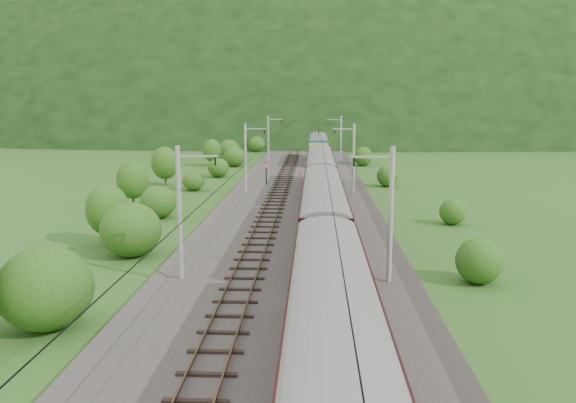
{
  "coord_description": "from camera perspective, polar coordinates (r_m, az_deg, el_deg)",
  "views": [
    {
      "loc": [
        1.75,
        -32.12,
        10.86
      ],
      "look_at": [
        -0.43,
        13.68,
        2.6
      ],
      "focal_mm": 35.0,
      "sensor_mm": 36.0,
      "label": 1
    }
  ],
  "objects": [
    {
      "name": "signal",
      "position": [
        71.91,
        -2.23,
        2.9
      ],
      "size": [
        0.27,
        0.27,
        2.42
      ],
      "color": "black",
      "rests_on": "railbed"
    },
    {
      "name": "overhead_wires",
      "position": [
        42.32,
        0.34,
        5.11
      ],
      "size": [
        4.83,
        198.0,
        0.03
      ],
      "color": "black",
      "rests_on": "ground"
    },
    {
      "name": "vegetation_right",
      "position": [
        55.21,
        12.53,
        -0.03
      ],
      "size": [
        6.91,
        106.5,
        2.9
      ],
      "color": "#274B14",
      "rests_on": "ground"
    },
    {
      "name": "mountain_main",
      "position": [
        292.33,
        2.4,
        8.07
      ],
      "size": [
        504.0,
        360.0,
        244.0
      ],
      "primitive_type": "ellipsoid",
      "color": "black",
      "rests_on": "ground"
    },
    {
      "name": "hazard_post_far",
      "position": [
        94.31,
        1.79,
        4.26
      ],
      "size": [
        0.17,
        0.17,
        1.57
      ],
      "primitive_type": "cylinder",
      "color": "red",
      "rests_on": "railbed"
    },
    {
      "name": "ground",
      "position": [
        33.95,
        -0.38,
        -8.44
      ],
      "size": [
        600.0,
        600.0,
        0.0
      ],
      "primitive_type": "plane",
      "color": "#2C551A",
      "rests_on": "ground"
    },
    {
      "name": "train",
      "position": [
        41.67,
        3.58,
        0.25
      ],
      "size": [
        3.11,
        126.33,
        5.42
      ],
      "color": "black",
      "rests_on": "ground"
    },
    {
      "name": "mountain_ridge",
      "position": [
        353.9,
        -17.58,
        7.98
      ],
      "size": [
        336.0,
        280.0,
        132.0
      ],
      "primitive_type": "ellipsoid",
      "color": "black",
      "rests_on": "ground"
    },
    {
      "name": "railbed",
      "position": [
        43.49,
        0.34,
        -4.04
      ],
      "size": [
        14.0,
        220.0,
        0.3
      ],
      "primitive_type": "cube",
      "color": "#38332D",
      "rests_on": "ground"
    },
    {
      "name": "track_left",
      "position": [
        43.6,
        -2.82,
        -3.72
      ],
      "size": [
        2.4,
        220.0,
        0.27
      ],
      "color": "brown",
      "rests_on": "railbed"
    },
    {
      "name": "catenary_left",
      "position": [
        64.91,
        -4.27,
        4.56
      ],
      "size": [
        2.54,
        192.28,
        8.0
      ],
      "color": "gray",
      "rests_on": "railbed"
    },
    {
      "name": "hazard_post_near",
      "position": [
        72.88,
        1.27,
        2.49
      ],
      "size": [
        0.16,
        0.16,
        1.54
      ],
      "primitive_type": "cylinder",
      "color": "red",
      "rests_on": "railbed"
    },
    {
      "name": "track_right",
      "position": [
        43.41,
        3.51,
        -3.79
      ],
      "size": [
        2.4,
        220.0,
        0.27
      ],
      "color": "brown",
      "rests_on": "railbed"
    },
    {
      "name": "catenary_right",
      "position": [
        64.58,
        6.61,
        4.49
      ],
      "size": [
        2.54,
        192.28,
        8.0
      ],
      "color": "gray",
      "rests_on": "railbed"
    },
    {
      "name": "vegetation_left",
      "position": [
        50.56,
        -14.47,
        0.12
      ],
      "size": [
        11.18,
        141.93,
        6.41
      ],
      "color": "#274B14",
      "rests_on": "ground"
    }
  ]
}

